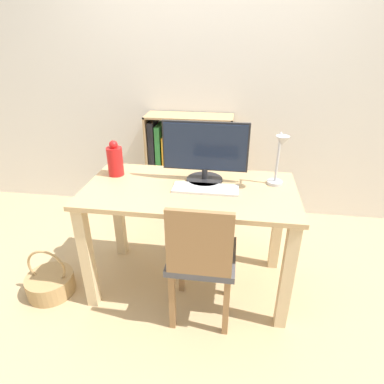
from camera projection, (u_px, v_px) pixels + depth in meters
The scene contains 10 objects.
ground_plane at pixel (190, 282), 2.38m from camera, with size 10.00×10.00×0.00m, color tan.
wall_back at pixel (210, 77), 2.85m from camera, with size 8.00×0.05×2.60m.
desk at pixel (190, 209), 2.09m from camera, with size 1.34×0.69×0.78m.
monitor at pixel (205, 150), 2.04m from camera, with size 0.55×0.24×0.39m.
keyboard at pixel (206, 189), 2.00m from camera, with size 0.41×0.15×0.02m.
vase at pixel (115, 160), 2.17m from camera, with size 0.10×0.10×0.25m.
desk_lamp at pixel (279, 156), 1.94m from camera, with size 0.10×0.19×0.35m.
chair at pixel (201, 258), 1.88m from camera, with size 0.40×0.40×0.86m.
bookshelf at pixel (175, 166), 3.09m from camera, with size 0.79×0.28×1.00m.
basket at pixel (50, 283), 2.26m from camera, with size 0.32×0.32×0.36m.
Camera 1 is at (0.28, -1.80, 1.67)m, focal length 30.00 mm.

